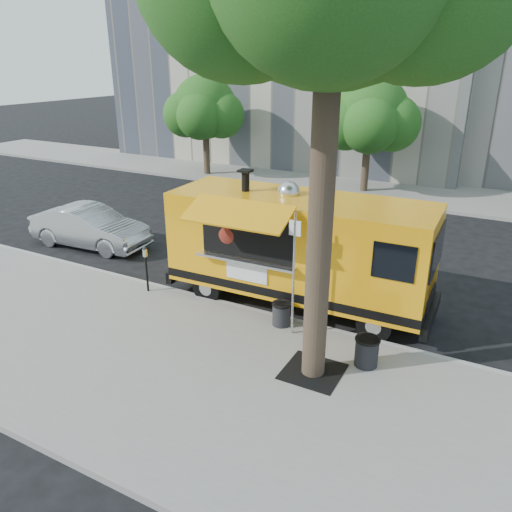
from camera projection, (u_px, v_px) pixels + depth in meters
The scene contains 13 objects.
ground at pixel (264, 299), 13.97m from camera, with size 120.00×120.00×0.00m, color black.
sidewalk at pixel (178, 370), 10.67m from camera, with size 60.00×6.00×0.15m, color gray.
curb at pixel (248, 310), 13.18m from camera, with size 60.00×0.14×0.16m, color #999993.
far_sidewalk at pixel (387, 191), 24.99m from camera, with size 60.00×5.00×0.15m, color gray.
tree_well at pixel (313, 372), 10.48m from camera, with size 1.20×1.20×0.02m, color black.
far_tree_a at pixel (205, 107), 27.02m from camera, with size 3.42×3.42×5.36m.
far_tree_b at pixel (370, 114), 23.38m from camera, with size 3.60×3.60×5.50m.
sign_post at pixel (294, 268), 11.34m from camera, with size 0.28×0.06×3.00m.
parking_meter at pixel (146, 264), 13.82m from camera, with size 0.11×0.11×1.33m.
food_truck at pixel (297, 247), 13.10m from camera, with size 7.22×3.47×3.54m.
sedan at pixel (90, 227), 17.61m from camera, with size 1.53×4.38×1.44m, color #B0B3B8.
trash_bin_left at pixel (281, 313), 12.23m from camera, with size 0.49×0.49×0.58m.
trash_bin_right at pixel (367, 351), 10.60m from camera, with size 0.54×0.54×0.65m.
Camera 1 is at (5.72, -11.15, 6.31)m, focal length 35.00 mm.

